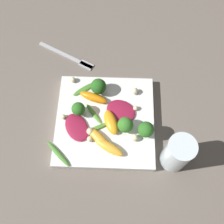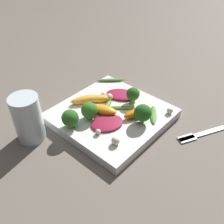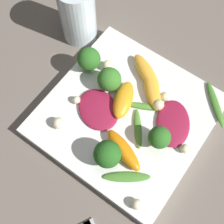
{
  "view_description": "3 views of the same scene",
  "coord_description": "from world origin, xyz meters",
  "views": [
    {
      "loc": [
        0.03,
        -0.26,
        0.64
      ],
      "look_at": [
        0.02,
        0.02,
        0.03
      ],
      "focal_mm": 42.0,
      "sensor_mm": 36.0,
      "label": 1
    },
    {
      "loc": [
        0.38,
        0.34,
        0.43
      ],
      "look_at": [
        0.01,
        0.01,
        0.03
      ],
      "focal_mm": 42.0,
      "sensor_mm": 36.0,
      "label": 2
    },
    {
      "loc": [
        -0.1,
        0.18,
        0.48
      ],
      "look_at": [
        0.02,
        0.01,
        0.03
      ],
      "focal_mm": 50.0,
      "sensor_mm": 36.0,
      "label": 3
    }
  ],
  "objects": [
    {
      "name": "radicchio_leaf_1",
      "position": [
        0.04,
        0.02,
        0.03
      ],
      "size": [
        0.1,
        0.09,
        0.01
      ],
      "color": "maroon",
      "rests_on": "plate"
    },
    {
      "name": "arugula_sprig_0",
      "position": [
        -0.03,
        0.01,
        0.03
      ],
      "size": [
        0.05,
        0.06,
        0.01
      ],
      "color": "#518E33",
      "rests_on": "plate"
    },
    {
      "name": "orange_segment_1",
      "position": [
        -0.01,
        -0.05,
        0.03
      ],
      "size": [
        0.07,
        0.07,
        0.02
      ],
      "color": "#FCAD33",
      "rests_on": "plate"
    },
    {
      "name": "broccoli_floret_1",
      "position": [
        -0.07,
        0.01,
        0.05
      ],
      "size": [
        0.03,
        0.03,
        0.04
      ],
      "color": "#84AD5B",
      "rests_on": "plate"
    },
    {
      "name": "arugula_sprig_2",
      "position": [
        -0.02,
        -0.02,
        0.03
      ],
      "size": [
        0.06,
        0.04,
        0.01
      ],
      "color": "#518E33",
      "rests_on": "plate"
    },
    {
      "name": "broccoli_floret_3",
      "position": [
        0.05,
        -0.02,
        0.05
      ],
      "size": [
        0.04,
        0.04,
        0.04
      ],
      "color": "#7A9E51",
      "rests_on": "plate"
    },
    {
      "name": "drinking_glass",
      "position": [
        0.17,
        -0.09,
        0.06
      ],
      "size": [
        0.06,
        0.06,
        0.11
      ],
      "color": "silver",
      "rests_on": "ground_plane"
    },
    {
      "name": "macadamia_nut_0",
      "position": [
        0.08,
        0.03,
        0.03
      ],
      "size": [
        0.01,
        0.01,
        0.01
      ],
      "color": "beige",
      "rests_on": "plate"
    },
    {
      "name": "orange_segment_2",
      "position": [
        0.01,
        -0.08,
        0.03
      ],
      "size": [
        0.08,
        0.06,
        0.02
      ],
      "color": "#FCAD33",
      "rests_on": "plate"
    },
    {
      "name": "macadamia_nut_6",
      "position": [
        -0.11,
        0.0,
        0.03
      ],
      "size": [
        0.01,
        0.01,
        0.01
      ],
      "color": "beige",
      "rests_on": "plate"
    },
    {
      "name": "orange_segment_3",
      "position": [
        -0.03,
        0.06,
        0.03
      ],
      "size": [
        0.08,
        0.05,
        0.02
      ],
      "color": "orange",
      "rests_on": "plate"
    },
    {
      "name": "orange_segment_0",
      "position": [
        0.02,
        -0.01,
        0.03
      ],
      "size": [
        0.05,
        0.07,
        0.02
      ],
      "color": "orange",
      "rests_on": "plate"
    },
    {
      "name": "macadamia_nut_5",
      "position": [
        0.07,
        0.08,
        0.03
      ],
      "size": [
        0.02,
        0.02,
        0.02
      ],
      "color": "beige",
      "rests_on": "plate"
    },
    {
      "name": "macadamia_nut_1",
      "position": [
        -0.09,
        0.11,
        0.03
      ],
      "size": [
        0.02,
        0.02,
        0.02
      ],
      "color": "beige",
      "rests_on": "plate"
    },
    {
      "name": "radicchio_leaf_0",
      "position": [
        -0.07,
        -0.03,
        0.03
      ],
      "size": [
        0.09,
        0.1,
        0.01
      ],
      "color": "maroon",
      "rests_on": "plate"
    },
    {
      "name": "arugula_sprig_3",
      "position": [
        -0.11,
        -0.1,
        0.03
      ],
      "size": [
        0.07,
        0.07,
        0.01
      ],
      "color": "#47842D",
      "rests_on": "plate"
    },
    {
      "name": "arugula_sprig_1",
      "position": [
        -0.06,
        0.09,
        0.03
      ],
      "size": [
        0.07,
        0.05,
        0.0
      ],
      "color": "#47842D",
      "rests_on": "plate"
    },
    {
      "name": "macadamia_nut_2",
      "position": [
        -0.03,
        -0.06,
        0.03
      ],
      "size": [
        0.02,
        0.02,
        0.02
      ],
      "color": "beige",
      "rests_on": "plate"
    },
    {
      "name": "broccoli_floret_0",
      "position": [
        0.1,
        -0.03,
        0.05
      ],
      "size": [
        0.04,
        0.04,
        0.04
      ],
      "color": "#84AD5B",
      "rests_on": "plate"
    },
    {
      "name": "broccoli_floret_2",
      "position": [
        -0.02,
        0.08,
        0.05
      ],
      "size": [
        0.04,
        0.04,
        0.05
      ],
      "color": "#7A9E51",
      "rests_on": "plate"
    },
    {
      "name": "plate",
      "position": [
        0.0,
        0.0,
        0.01
      ],
      "size": [
        0.25,
        0.25,
        0.02
      ],
      "color": "white",
      "rests_on": "ground_plane"
    },
    {
      "name": "macadamia_nut_4",
      "position": [
        0.07,
        -0.05,
        0.03
      ],
      "size": [
        0.02,
        0.02,
        0.02
      ],
      "color": "beige",
      "rests_on": "plate"
    },
    {
      "name": "macadamia_nut_3",
      "position": [
        -0.03,
        -0.04,
        0.03
      ],
      "size": [
        0.02,
        0.02,
        0.02
      ],
      "color": "beige",
      "rests_on": "plate"
    },
    {
      "name": "ground_plane",
      "position": [
        0.0,
        0.0,
        0.0
      ],
      "size": [
        2.4,
        2.4,
        0.0
      ],
      "primitive_type": "plane",
      "color": "#6B6056"
    }
  ]
}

